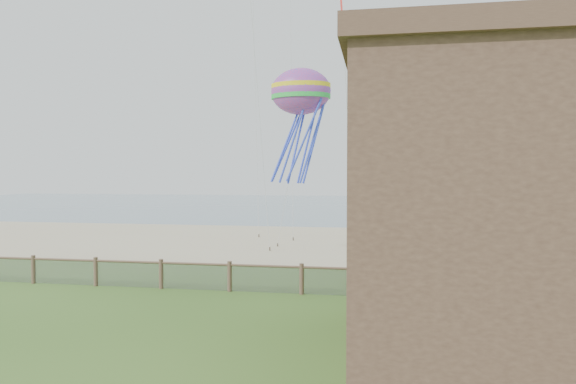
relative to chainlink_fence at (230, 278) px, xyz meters
name	(u,v)px	position (x,y,z in m)	size (l,w,h in m)	color
ground	(172,337)	(0.00, -6.00, -0.55)	(160.00, 160.00, 0.00)	#35551D
sand_beach	(293,241)	(0.00, 16.00, -0.55)	(72.00, 20.00, 0.02)	tan
ocean	(338,205)	(0.00, 60.00, -0.55)	(160.00, 68.00, 0.02)	slate
chainlink_fence	(230,278)	(0.00, 0.00, 0.00)	(36.20, 0.20, 1.25)	brown
picnic_table	(433,319)	(7.69, -4.20, -0.15)	(1.91, 1.44, 0.81)	brown
octopus_kite	(301,123)	(1.44, 10.18, 7.33)	(3.58, 2.53, 7.37)	#FF2851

